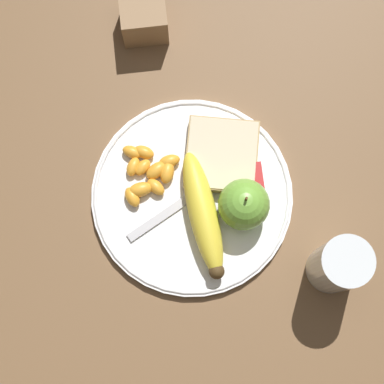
% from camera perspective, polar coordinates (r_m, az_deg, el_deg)
% --- Properties ---
extents(ground_plane, '(3.00, 3.00, 0.00)m').
position_cam_1_polar(ground_plane, '(0.92, 0.00, -0.42)').
color(ground_plane, brown).
extents(plate, '(0.29, 0.29, 0.01)m').
position_cam_1_polar(plate, '(0.92, 0.00, -0.32)').
color(plate, white).
rests_on(plate, ground_plane).
extents(juice_glass, '(0.07, 0.07, 0.11)m').
position_cam_1_polar(juice_glass, '(0.88, 12.85, -6.40)').
color(juice_glass, silver).
rests_on(juice_glass, ground_plane).
extents(apple, '(0.07, 0.07, 0.08)m').
position_cam_1_polar(apple, '(0.88, 4.64, -1.12)').
color(apple, '#72B23D').
rests_on(apple, plate).
extents(banana, '(0.18, 0.06, 0.04)m').
position_cam_1_polar(banana, '(0.89, 1.00, -2.04)').
color(banana, yellow).
rests_on(banana, plate).
extents(bread_slice, '(0.13, 0.12, 0.02)m').
position_cam_1_polar(bread_slice, '(0.92, 2.65, 3.26)').
color(bread_slice, tan).
rests_on(bread_slice, plate).
extents(fork, '(0.11, 0.19, 0.00)m').
position_cam_1_polar(fork, '(0.91, 0.56, 0.03)').
color(fork, silver).
rests_on(fork, plate).
extents(jam_packet, '(0.05, 0.04, 0.02)m').
position_cam_1_polar(jam_packet, '(0.91, 5.08, 0.99)').
color(jam_packet, silver).
rests_on(jam_packet, plate).
extents(orange_segment_0, '(0.03, 0.04, 0.02)m').
position_cam_1_polar(orange_segment_0, '(0.91, -3.18, 1.93)').
color(orange_segment_0, '#F9A32D').
rests_on(orange_segment_0, plate).
extents(orange_segment_1, '(0.03, 0.03, 0.02)m').
position_cam_1_polar(orange_segment_1, '(0.92, -4.28, 3.55)').
color(orange_segment_1, '#F9A32D').
rests_on(orange_segment_1, plate).
extents(orange_segment_2, '(0.03, 0.03, 0.02)m').
position_cam_1_polar(orange_segment_2, '(0.91, -5.33, -0.45)').
color(orange_segment_2, '#F9A32D').
rests_on(orange_segment_2, plate).
extents(orange_segment_3, '(0.04, 0.03, 0.02)m').
position_cam_1_polar(orange_segment_3, '(0.91, -2.22, 1.76)').
color(orange_segment_3, '#F9A32D').
rests_on(orange_segment_3, plate).
extents(orange_segment_4, '(0.03, 0.03, 0.02)m').
position_cam_1_polar(orange_segment_4, '(0.91, -3.24, 0.45)').
color(orange_segment_4, '#F9A32D').
rests_on(orange_segment_4, plate).
extents(orange_segment_5, '(0.03, 0.04, 0.02)m').
position_cam_1_polar(orange_segment_5, '(0.91, -4.63, 0.21)').
color(orange_segment_5, '#F9A32D').
rests_on(orange_segment_5, plate).
extents(orange_segment_6, '(0.03, 0.03, 0.02)m').
position_cam_1_polar(orange_segment_6, '(0.92, -5.35, 3.56)').
color(orange_segment_6, '#F9A32D').
rests_on(orange_segment_6, plate).
extents(orange_segment_7, '(0.03, 0.03, 0.02)m').
position_cam_1_polar(orange_segment_7, '(0.92, -4.40, 2.20)').
color(orange_segment_7, '#F9A32D').
rests_on(orange_segment_7, plate).
extents(orange_segment_8, '(0.03, 0.03, 0.02)m').
position_cam_1_polar(orange_segment_8, '(0.92, -5.25, 2.25)').
color(orange_segment_8, '#F9A32D').
rests_on(orange_segment_8, plate).
extents(orange_segment_9, '(0.02, 0.03, 0.02)m').
position_cam_1_polar(orange_segment_9, '(0.92, -2.02, 2.75)').
color(orange_segment_9, '#F9A32D').
rests_on(orange_segment_9, plate).
extents(condiment_caddy, '(0.07, 0.07, 0.06)m').
position_cam_1_polar(condiment_caddy, '(0.99, -4.31, 15.29)').
color(condiment_caddy, '#93704C').
rests_on(condiment_caddy, ground_plane).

